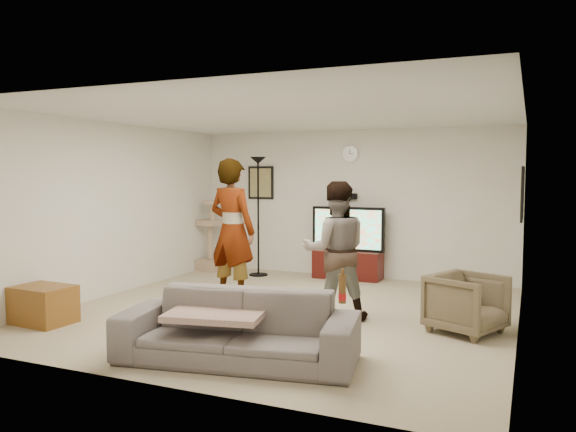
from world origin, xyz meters
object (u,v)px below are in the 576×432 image
at_px(armchair, 467,303).
at_px(person_left, 232,231).
at_px(floor_lamp, 258,217).
at_px(cat_tree, 210,235).
at_px(side_table, 43,305).
at_px(beer_bottle, 342,289).
at_px(person_right, 335,251).
at_px(sofa, 238,327).
at_px(tv, 348,229).
at_px(tv_stand, 348,265).

bearing_deg(armchair, person_left, 109.38).
distance_m(floor_lamp, cat_tree, 1.13).
distance_m(person_left, armchair, 3.19).
height_order(cat_tree, side_table, cat_tree).
bearing_deg(beer_bottle, floor_lamp, 124.70).
bearing_deg(armchair, person_right, 114.39).
distance_m(person_right, sofa, 1.95).
bearing_deg(tv, person_left, -111.78).
bearing_deg(side_table, sofa, -5.89).
height_order(tv_stand, side_table, tv_stand).
relative_size(armchair, side_table, 1.09).
xyz_separation_m(tv, floor_lamp, (-1.51, -0.34, 0.19)).
height_order(tv, beer_bottle, tv).
bearing_deg(sofa, beer_bottle, -9.76).
bearing_deg(floor_lamp, person_right, -46.26).
distance_m(floor_lamp, armchair, 4.39).
bearing_deg(person_left, beer_bottle, 146.95).
relative_size(floor_lamp, side_table, 3.08).
distance_m(tv_stand, floor_lamp, 1.74).
bearing_deg(tv_stand, person_right, -75.96).
height_order(tv_stand, person_right, person_right).
distance_m(sofa, armchair, 2.63).
bearing_deg(tv, armchair, -50.07).
bearing_deg(armchair, tv_stand, 64.58).
distance_m(cat_tree, person_right, 4.02).
bearing_deg(tv_stand, floor_lamp, -167.45).
xyz_separation_m(person_left, armchair, (3.11, -0.29, -0.65)).
height_order(cat_tree, person_right, person_right).
xyz_separation_m(floor_lamp, sofa, (1.83, -4.12, -0.70)).
height_order(tv_stand, tv, tv).
bearing_deg(tv, beer_bottle, -73.30).
distance_m(beer_bottle, side_table, 3.83).
bearing_deg(person_left, armchair, -174.98).
bearing_deg(floor_lamp, tv_stand, 12.55).
xyz_separation_m(tv, armchair, (2.18, -2.61, -0.51)).
relative_size(person_left, beer_bottle, 7.88).
bearing_deg(cat_tree, sofa, -55.93).
distance_m(floor_lamp, person_left, 2.07).
bearing_deg(cat_tree, beer_bottle, -47.48).
height_order(tv, armchair, tv).
xyz_separation_m(cat_tree, sofa, (2.88, -4.26, -0.32)).
bearing_deg(person_right, sofa, 55.13).
distance_m(person_right, side_table, 3.52).
bearing_deg(person_right, beer_bottle, 85.78).
distance_m(tv_stand, armchair, 3.40).
relative_size(tv, floor_lamp, 0.61).
height_order(sofa, side_table, sofa).
distance_m(person_left, side_table, 2.51).
distance_m(tv, beer_bottle, 4.65).
xyz_separation_m(sofa, beer_bottle, (1.03, 0.00, 0.45)).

